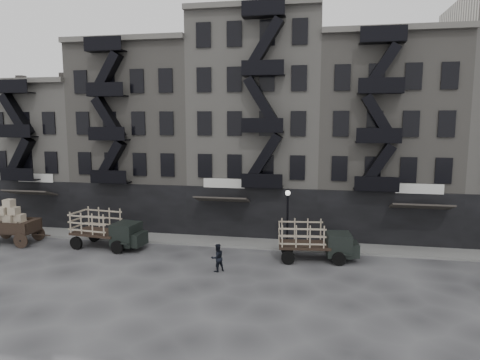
% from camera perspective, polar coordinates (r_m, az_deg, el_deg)
% --- Properties ---
extents(ground, '(140.00, 140.00, 0.00)m').
position_cam_1_polar(ground, '(28.38, -0.30, -10.63)').
color(ground, '#38383A').
rests_on(ground, ground).
extents(sidewalk, '(55.00, 2.50, 0.15)m').
position_cam_1_polar(sidewalk, '(31.87, 1.00, -8.36)').
color(sidewalk, slate).
rests_on(sidewalk, ground).
extents(building_west, '(10.00, 11.35, 13.20)m').
position_cam_1_polar(building_west, '(44.18, -24.06, 3.38)').
color(building_west, gray).
rests_on(building_west, ground).
extents(building_midwest, '(10.00, 11.35, 16.20)m').
position_cam_1_polar(building_midwest, '(39.27, -12.04, 5.59)').
color(building_midwest, slate).
rests_on(building_midwest, ground).
extents(building_center, '(10.00, 11.35, 18.20)m').
position_cam_1_polar(building_center, '(36.57, 2.64, 7.15)').
color(building_center, gray).
rests_on(building_center, ground).
extents(building_mideast, '(10.00, 11.35, 16.20)m').
position_cam_1_polar(building_mideast, '(36.56, 18.41, 5.18)').
color(building_mideast, slate).
rests_on(building_mideast, ground).
extents(lamp_post, '(0.36, 0.36, 4.28)m').
position_cam_1_polar(lamp_post, '(29.74, 6.36, -4.23)').
color(lamp_post, black).
rests_on(lamp_post, ground).
extents(wagon, '(3.91, 2.15, 3.28)m').
position_cam_1_polar(wagon, '(35.80, -28.32, -4.55)').
color(wagon, black).
rests_on(wagon, ground).
extents(stake_truck_west, '(5.53, 2.74, 2.68)m').
position_cam_1_polar(stake_truck_west, '(32.00, -17.34, -5.98)').
color(stake_truck_west, black).
rests_on(stake_truck_west, ground).
extents(stake_truck_east, '(5.24, 2.56, 2.54)m').
position_cam_1_polar(stake_truck_east, '(28.36, 10.01, -7.69)').
color(stake_truck_east, black).
rests_on(stake_truck_east, ground).
extents(pedestrian_mid, '(1.05, 1.04, 1.71)m').
position_cam_1_polar(pedestrian_mid, '(26.17, -3.04, -10.31)').
color(pedestrian_mid, black).
rests_on(pedestrian_mid, ground).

